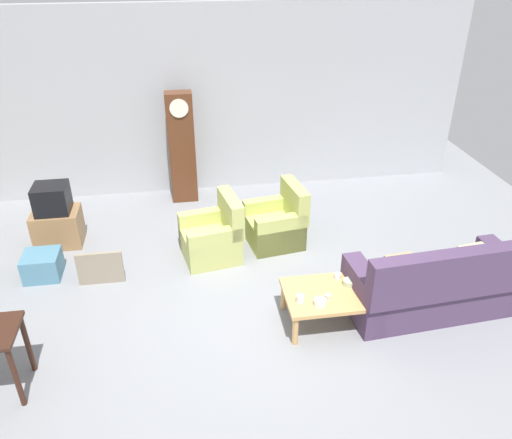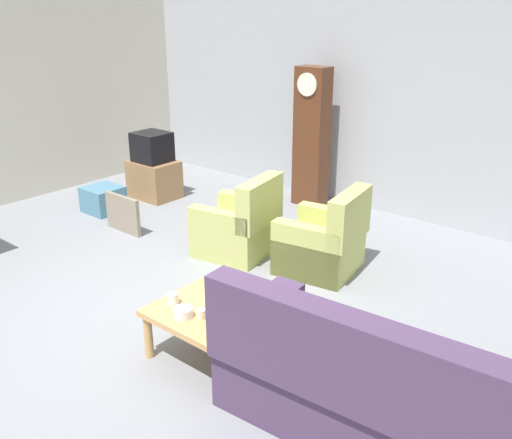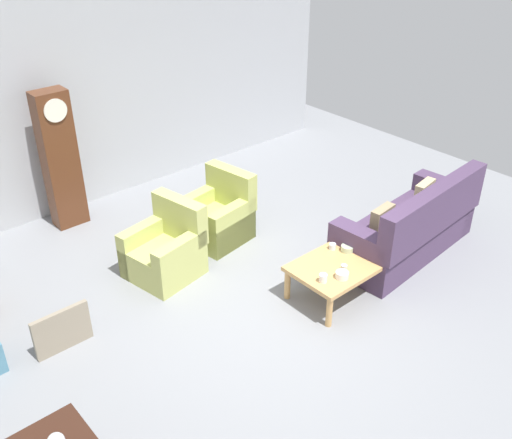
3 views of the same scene
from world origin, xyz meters
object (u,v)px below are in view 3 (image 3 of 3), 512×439
Objects in this scene: cup_cream_tall at (344,268)px; armchair_olive_far at (218,217)px; coffee_table_wood at (335,270)px; cup_blue_rimmed at (333,246)px; grandfather_clock at (60,160)px; armchair_olive_near at (166,252)px; cup_white_porcelain at (323,278)px; bowl_white_stacked at (342,275)px; couch_floral at (409,229)px; framed_picture_leaning at (62,330)px; bowl_shallow_green at (347,248)px.

armchair_olive_far is at bearing 95.82° from cup_cream_tall.
cup_blue_rimmed is (0.22, 0.25, 0.10)m from coffee_table_wood.
grandfather_clock is at bearing 118.00° from cup_blue_rimmed.
cup_blue_rimmed is (1.41, -1.40, 0.16)m from armchair_olive_near.
coffee_table_wood is 0.37m from cup_white_porcelain.
cup_white_porcelain is at bearing 178.19° from cup_cream_tall.
armchair_olive_near is 2.03m from coffee_table_wood.
grandfather_clock is at bearing 100.33° from armchair_olive_near.
bowl_white_stacked is at bearing -146.72° from cup_cream_tall.
cup_white_porcelain is (-0.12, -2.01, 0.17)m from armchair_olive_far.
coffee_table_wood is at bearing 87.32° from cup_cream_tall.
grandfather_clock is at bearing 113.37° from coffee_table_wood.
grandfather_clock reaches higher than couch_floral.
armchair_olive_near reaches higher than cup_blue_rimmed.
coffee_table_wood is at bearing 59.80° from bowl_white_stacked.
coffee_table_wood is 2.99m from framed_picture_leaning.
bowl_white_stacked is at bearing -144.58° from bowl_shallow_green.
cup_white_porcelain is at bearing -146.22° from cup_blue_rimmed.
grandfather_clock is 20.11× the size of cup_white_porcelain.
cup_white_porcelain is at bearing -159.51° from coffee_table_wood.
armchair_olive_near is 9.70× the size of cup_white_porcelain.
cup_blue_rimmed is (2.95, -0.97, 0.23)m from framed_picture_leaning.
coffee_table_wood is 0.50× the size of grandfather_clock.
armchair_olive_near reaches higher than cup_cream_tall.
bowl_white_stacked is (-0.35, -0.46, 0.00)m from cup_blue_rimmed.
armchair_olive_near is 12.29× the size of cup_cream_tall.
armchair_olive_far is 6.40× the size of bowl_white_stacked.
grandfather_clock is (-2.93, 3.56, 0.61)m from couch_floral.
couch_floral reaches higher than cup_white_porcelain.
grandfather_clock is 12.84× the size of bowl_shallow_green.
grandfather_clock reaches higher than cup_white_porcelain.
grandfather_clock is at bearing 63.06° from framed_picture_leaning.
cup_white_porcelain reaches higher than cup_cream_tall.
cup_cream_tall is at bearing -67.48° from grandfather_clock.
armchair_olive_near is at bearing 115.85° from cup_white_porcelain.
bowl_white_stacked reaches higher than framed_picture_leaning.
grandfather_clock is at bearing 108.14° from cup_white_porcelain.
cup_cream_tall is at bearing 33.28° from bowl_white_stacked.
armchair_olive_near is 1.99m from cup_blue_rimmed.
cup_blue_rimmed is (0.44, -1.64, 0.16)m from armchair_olive_far.
bowl_shallow_green is (0.32, 0.11, 0.10)m from coffee_table_wood.
cup_cream_tall is (1.53, -3.69, -0.49)m from grandfather_clock.
cup_cream_tall is 0.14m from bowl_white_stacked.
cup_white_porcelain is 0.33m from cup_cream_tall.
grandfather_clock reaches higher than armchair_olive_near.
cup_blue_rimmed is at bearing -75.13° from armchair_olive_far.
armchair_olive_far is at bearing 92.45° from bowl_white_stacked.
couch_floral is 1.41m from cup_cream_tall.
armchair_olive_far is at bearing 130.51° from couch_floral.
framed_picture_leaning is (-2.73, 1.21, -0.13)m from coffee_table_wood.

